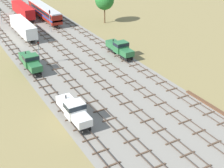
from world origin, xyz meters
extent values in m
plane|color=olive|center=(0.00, 56.00, 0.00)|extent=(480.00, 480.00, 0.00)
cube|color=gray|center=(0.00, 56.00, 0.00)|extent=(22.76, 176.00, 0.01)
cube|color=#47382D|center=(-10.10, 57.00, 0.22)|extent=(0.07, 126.00, 0.15)
cube|color=#47382D|center=(-8.66, 57.00, 0.22)|extent=(0.07, 126.00, 0.15)
cube|color=brown|center=(-9.38, 13.50, 0.07)|extent=(2.40, 0.22, 0.14)
cube|color=brown|center=(-9.38, 16.50, 0.07)|extent=(2.40, 0.22, 0.14)
cube|color=brown|center=(-9.38, 19.50, 0.07)|extent=(2.40, 0.22, 0.14)
cube|color=brown|center=(-9.38, 22.50, 0.07)|extent=(2.40, 0.22, 0.14)
cube|color=brown|center=(-9.38, 25.50, 0.07)|extent=(2.40, 0.22, 0.14)
cube|color=brown|center=(-9.38, 28.50, 0.07)|extent=(2.40, 0.22, 0.14)
cube|color=brown|center=(-9.38, 31.50, 0.07)|extent=(2.40, 0.22, 0.14)
cube|color=brown|center=(-9.38, 34.50, 0.07)|extent=(2.40, 0.22, 0.14)
cube|color=brown|center=(-9.38, 37.50, 0.07)|extent=(2.40, 0.22, 0.14)
cube|color=brown|center=(-9.38, 40.50, 0.07)|extent=(2.40, 0.22, 0.14)
cube|color=brown|center=(-9.38, 43.50, 0.07)|extent=(2.40, 0.22, 0.14)
cube|color=brown|center=(-9.38, 46.50, 0.07)|extent=(2.40, 0.22, 0.14)
cube|color=brown|center=(-9.38, 49.50, 0.07)|extent=(2.40, 0.22, 0.14)
cube|color=brown|center=(-9.38, 52.50, 0.07)|extent=(2.40, 0.22, 0.14)
cube|color=brown|center=(-9.38, 55.50, 0.07)|extent=(2.40, 0.22, 0.14)
cube|color=brown|center=(-9.38, 58.50, 0.07)|extent=(2.40, 0.22, 0.14)
cube|color=brown|center=(-9.38, 61.50, 0.07)|extent=(2.40, 0.22, 0.14)
cube|color=brown|center=(-9.38, 64.50, 0.07)|extent=(2.40, 0.22, 0.14)
cube|color=brown|center=(-9.38, 67.50, 0.07)|extent=(2.40, 0.22, 0.14)
cube|color=brown|center=(-9.38, 70.50, 0.07)|extent=(2.40, 0.22, 0.14)
cube|color=#47382D|center=(-5.41, 57.00, 0.22)|extent=(0.07, 126.00, 0.15)
cube|color=#47382D|center=(-3.97, 57.00, 0.22)|extent=(0.07, 126.00, 0.15)
cube|color=brown|center=(-4.69, 10.50, 0.07)|extent=(2.40, 0.22, 0.14)
cube|color=brown|center=(-4.69, 13.50, 0.07)|extent=(2.40, 0.22, 0.14)
cube|color=brown|center=(-4.69, 16.50, 0.07)|extent=(2.40, 0.22, 0.14)
cube|color=brown|center=(-4.69, 19.50, 0.07)|extent=(2.40, 0.22, 0.14)
cube|color=brown|center=(-4.69, 22.50, 0.07)|extent=(2.40, 0.22, 0.14)
cube|color=brown|center=(-4.69, 25.50, 0.07)|extent=(2.40, 0.22, 0.14)
cube|color=brown|center=(-4.69, 28.50, 0.07)|extent=(2.40, 0.22, 0.14)
cube|color=brown|center=(-4.69, 31.50, 0.07)|extent=(2.40, 0.22, 0.14)
cube|color=brown|center=(-4.69, 34.50, 0.07)|extent=(2.40, 0.22, 0.14)
cube|color=brown|center=(-4.69, 37.50, 0.07)|extent=(2.40, 0.22, 0.14)
cube|color=brown|center=(-4.69, 40.50, 0.07)|extent=(2.40, 0.22, 0.14)
cube|color=brown|center=(-4.69, 43.50, 0.07)|extent=(2.40, 0.22, 0.14)
cube|color=brown|center=(-4.69, 46.50, 0.07)|extent=(2.40, 0.22, 0.14)
cube|color=brown|center=(-4.69, 49.50, 0.07)|extent=(2.40, 0.22, 0.14)
cube|color=brown|center=(-4.69, 52.50, 0.07)|extent=(2.40, 0.22, 0.14)
cube|color=brown|center=(-4.69, 55.50, 0.07)|extent=(2.40, 0.22, 0.14)
cube|color=brown|center=(-4.69, 58.50, 0.07)|extent=(2.40, 0.22, 0.14)
cube|color=brown|center=(-4.69, 61.50, 0.07)|extent=(2.40, 0.22, 0.14)
cube|color=brown|center=(-4.69, 64.50, 0.07)|extent=(2.40, 0.22, 0.14)
cube|color=brown|center=(-4.69, 67.50, 0.07)|extent=(2.40, 0.22, 0.14)
cube|color=brown|center=(-4.69, 70.50, 0.07)|extent=(2.40, 0.22, 0.14)
cube|color=brown|center=(-4.69, 73.50, 0.07)|extent=(2.40, 0.22, 0.14)
cube|color=brown|center=(-4.69, 76.50, 0.07)|extent=(2.40, 0.22, 0.14)
cube|color=brown|center=(-4.69, 79.50, 0.07)|extent=(2.40, 0.22, 0.14)
cube|color=brown|center=(-4.69, 82.50, 0.07)|extent=(2.40, 0.22, 0.14)
cube|color=brown|center=(-4.69, 85.50, 0.07)|extent=(2.40, 0.22, 0.14)
cube|color=brown|center=(-4.69, 88.50, 0.07)|extent=(2.40, 0.22, 0.14)
cube|color=brown|center=(-4.69, 91.50, 0.07)|extent=(2.40, 0.22, 0.14)
cube|color=#47382D|center=(-0.72, 57.00, 0.22)|extent=(0.07, 126.00, 0.15)
cube|color=#47382D|center=(0.72, 57.00, 0.22)|extent=(0.07, 126.00, 0.15)
cube|color=brown|center=(0.00, 7.50, 0.07)|extent=(2.40, 0.22, 0.14)
cube|color=brown|center=(0.00, 10.50, 0.07)|extent=(2.40, 0.22, 0.14)
cube|color=brown|center=(0.00, 13.50, 0.07)|extent=(2.40, 0.22, 0.14)
cube|color=brown|center=(0.00, 16.50, 0.07)|extent=(2.40, 0.22, 0.14)
cube|color=brown|center=(0.00, 19.50, 0.07)|extent=(2.40, 0.22, 0.14)
cube|color=brown|center=(0.00, 22.50, 0.07)|extent=(2.40, 0.22, 0.14)
cube|color=brown|center=(0.00, 25.50, 0.07)|extent=(2.40, 0.22, 0.14)
cube|color=brown|center=(0.00, 28.50, 0.07)|extent=(2.40, 0.22, 0.14)
cube|color=brown|center=(0.00, 31.50, 0.07)|extent=(2.40, 0.22, 0.14)
cube|color=brown|center=(0.00, 34.50, 0.07)|extent=(2.40, 0.22, 0.14)
cube|color=brown|center=(0.00, 37.50, 0.07)|extent=(2.40, 0.22, 0.14)
cube|color=brown|center=(0.00, 40.50, 0.07)|extent=(2.40, 0.22, 0.14)
cube|color=brown|center=(0.00, 43.50, 0.07)|extent=(2.40, 0.22, 0.14)
cube|color=brown|center=(0.00, 46.50, 0.07)|extent=(2.40, 0.22, 0.14)
cube|color=brown|center=(0.00, 49.50, 0.07)|extent=(2.40, 0.22, 0.14)
cube|color=brown|center=(0.00, 52.50, 0.07)|extent=(2.40, 0.22, 0.14)
cube|color=brown|center=(0.00, 55.50, 0.07)|extent=(2.40, 0.22, 0.14)
cube|color=brown|center=(0.00, 58.50, 0.07)|extent=(2.40, 0.22, 0.14)
cube|color=brown|center=(0.00, 61.50, 0.07)|extent=(2.40, 0.22, 0.14)
cube|color=brown|center=(0.00, 64.50, 0.07)|extent=(2.40, 0.22, 0.14)
cube|color=brown|center=(0.00, 67.50, 0.07)|extent=(2.40, 0.22, 0.14)
cube|color=brown|center=(0.00, 70.50, 0.07)|extent=(2.40, 0.22, 0.14)
cube|color=brown|center=(0.00, 73.50, 0.07)|extent=(2.40, 0.22, 0.14)
cube|color=brown|center=(0.00, 76.50, 0.07)|extent=(2.40, 0.22, 0.14)
cube|color=brown|center=(0.00, 79.50, 0.07)|extent=(2.40, 0.22, 0.14)
cube|color=brown|center=(0.00, 82.50, 0.07)|extent=(2.40, 0.22, 0.14)
cube|color=brown|center=(0.00, 85.50, 0.07)|extent=(2.40, 0.22, 0.14)
cube|color=brown|center=(0.00, 88.50, 0.07)|extent=(2.40, 0.22, 0.14)
cube|color=brown|center=(0.00, 91.50, 0.07)|extent=(2.40, 0.22, 0.14)
cube|color=brown|center=(0.00, 94.50, 0.07)|extent=(2.40, 0.22, 0.14)
cube|color=brown|center=(0.00, 97.50, 0.07)|extent=(2.40, 0.22, 0.14)
cube|color=brown|center=(0.00, 100.50, 0.07)|extent=(2.40, 0.22, 0.14)
cube|color=brown|center=(0.00, 103.50, 0.07)|extent=(2.40, 0.22, 0.14)
cube|color=brown|center=(0.00, 106.50, 0.07)|extent=(2.40, 0.22, 0.14)
cube|color=#47382D|center=(3.97, 57.00, 0.22)|extent=(0.07, 126.00, 0.15)
cube|color=#47382D|center=(5.41, 57.00, 0.22)|extent=(0.07, 126.00, 0.15)
cube|color=brown|center=(4.69, 10.50, 0.07)|extent=(2.40, 0.22, 0.14)
cube|color=brown|center=(4.69, 13.50, 0.07)|extent=(2.40, 0.22, 0.14)
cube|color=brown|center=(4.69, 16.50, 0.07)|extent=(2.40, 0.22, 0.14)
cube|color=brown|center=(4.69, 19.50, 0.07)|extent=(2.40, 0.22, 0.14)
cube|color=brown|center=(4.69, 22.50, 0.07)|extent=(2.40, 0.22, 0.14)
cube|color=brown|center=(4.69, 25.50, 0.07)|extent=(2.40, 0.22, 0.14)
cube|color=brown|center=(4.69, 28.50, 0.07)|extent=(2.40, 0.22, 0.14)
cube|color=brown|center=(4.69, 31.50, 0.07)|extent=(2.40, 0.22, 0.14)
cube|color=brown|center=(4.69, 34.50, 0.07)|extent=(2.40, 0.22, 0.14)
cube|color=brown|center=(4.69, 37.50, 0.07)|extent=(2.40, 0.22, 0.14)
cube|color=brown|center=(4.69, 40.50, 0.07)|extent=(2.40, 0.22, 0.14)
cube|color=brown|center=(4.69, 43.50, 0.07)|extent=(2.40, 0.22, 0.14)
cube|color=brown|center=(4.69, 46.50, 0.07)|extent=(2.40, 0.22, 0.14)
cube|color=brown|center=(4.69, 49.50, 0.07)|extent=(2.40, 0.22, 0.14)
cube|color=brown|center=(4.69, 52.50, 0.07)|extent=(2.40, 0.22, 0.14)
cube|color=brown|center=(4.69, 55.50, 0.07)|extent=(2.40, 0.22, 0.14)
cube|color=brown|center=(4.69, 58.50, 0.07)|extent=(2.40, 0.22, 0.14)
cube|color=brown|center=(4.69, 61.50, 0.07)|extent=(2.40, 0.22, 0.14)
cube|color=brown|center=(4.69, 64.50, 0.07)|extent=(2.40, 0.22, 0.14)
cube|color=brown|center=(4.69, 67.50, 0.07)|extent=(2.40, 0.22, 0.14)
cube|color=brown|center=(4.69, 70.50, 0.07)|extent=(2.40, 0.22, 0.14)
cube|color=brown|center=(4.69, 73.50, 0.07)|extent=(2.40, 0.22, 0.14)
cube|color=brown|center=(4.69, 76.50, 0.07)|extent=(2.40, 0.22, 0.14)
cube|color=brown|center=(4.69, 79.50, 0.07)|extent=(2.40, 0.22, 0.14)
cube|color=brown|center=(4.69, 82.50, 0.07)|extent=(2.40, 0.22, 0.14)
cube|color=brown|center=(4.69, 85.50, 0.07)|extent=(2.40, 0.22, 0.14)
cube|color=brown|center=(4.69, 88.50, 0.07)|extent=(2.40, 0.22, 0.14)
cube|color=brown|center=(4.69, 91.50, 0.07)|extent=(2.40, 0.22, 0.14)
cube|color=brown|center=(4.69, 94.50, 0.07)|extent=(2.40, 0.22, 0.14)
cube|color=brown|center=(4.69, 97.50, 0.07)|extent=(2.40, 0.22, 0.14)
cube|color=brown|center=(4.69, 100.50, 0.07)|extent=(2.40, 0.22, 0.14)
cube|color=brown|center=(4.69, 103.50, 0.07)|extent=(2.40, 0.22, 0.14)
cube|color=#47382D|center=(8.66, 57.00, 0.22)|extent=(0.07, 126.00, 0.15)
cube|color=#47382D|center=(10.10, 57.00, 0.22)|extent=(0.07, 126.00, 0.15)
cube|color=brown|center=(9.38, 13.50, 0.07)|extent=(2.40, 0.22, 0.14)
cube|color=brown|center=(9.38, 16.50, 0.07)|extent=(2.40, 0.22, 0.14)
cube|color=brown|center=(9.38, 19.50, 0.07)|extent=(2.40, 0.22, 0.14)
cube|color=brown|center=(9.38, 22.50, 0.07)|extent=(2.40, 0.22, 0.14)
cube|color=brown|center=(9.38, 25.50, 0.07)|extent=(2.40, 0.22, 0.14)
cube|color=brown|center=(9.38, 28.50, 0.07)|extent=(2.40, 0.22, 0.14)
cube|color=brown|center=(9.38, 31.50, 0.07)|extent=(2.40, 0.22, 0.14)
cube|color=brown|center=(9.38, 34.50, 0.07)|extent=(2.40, 0.22, 0.14)
cube|color=brown|center=(9.38, 37.50, 0.07)|extent=(2.40, 0.22, 0.14)
cube|color=brown|center=(9.38, 40.50, 0.07)|extent=(2.40, 0.22, 0.14)
cube|color=brown|center=(9.38, 43.50, 0.07)|extent=(2.40, 0.22, 0.14)
cube|color=brown|center=(9.38, 46.50, 0.07)|extent=(2.40, 0.22, 0.14)
cube|color=brown|center=(9.38, 49.50, 0.07)|extent=(2.40, 0.22, 0.14)
cube|color=brown|center=(9.38, 52.50, 0.07)|extent=(2.40, 0.22, 0.14)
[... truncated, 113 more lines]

